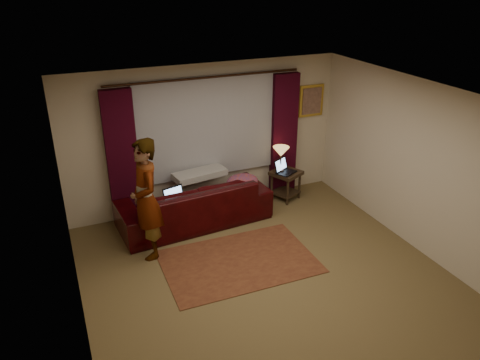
% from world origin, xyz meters
% --- Properties ---
extents(floor, '(5.00, 5.00, 0.01)m').
position_xyz_m(floor, '(0.00, 0.00, -0.01)').
color(floor, brown).
rests_on(floor, ground).
extents(ceiling, '(5.00, 5.00, 0.02)m').
position_xyz_m(ceiling, '(0.00, 0.00, 2.60)').
color(ceiling, silver).
rests_on(ceiling, ground).
extents(wall_back, '(5.00, 0.02, 2.60)m').
position_xyz_m(wall_back, '(0.00, 2.50, 1.30)').
color(wall_back, beige).
rests_on(wall_back, ground).
extents(wall_front, '(5.00, 0.02, 2.60)m').
position_xyz_m(wall_front, '(0.00, -2.50, 1.30)').
color(wall_front, beige).
rests_on(wall_front, ground).
extents(wall_left, '(0.02, 5.00, 2.60)m').
position_xyz_m(wall_left, '(-2.50, 0.00, 1.30)').
color(wall_left, beige).
rests_on(wall_left, ground).
extents(wall_right, '(0.02, 5.00, 2.60)m').
position_xyz_m(wall_right, '(2.50, 0.00, 1.30)').
color(wall_right, beige).
rests_on(wall_right, ground).
extents(sheer_curtain, '(2.50, 0.05, 1.80)m').
position_xyz_m(sheer_curtain, '(0.00, 2.44, 1.50)').
color(sheer_curtain, '#999AA0').
rests_on(sheer_curtain, wall_back).
extents(drape_left, '(0.50, 0.14, 2.30)m').
position_xyz_m(drape_left, '(-1.50, 2.39, 1.18)').
color(drape_left, black).
rests_on(drape_left, floor).
extents(drape_right, '(0.50, 0.14, 2.30)m').
position_xyz_m(drape_right, '(1.50, 2.39, 1.18)').
color(drape_right, black).
rests_on(drape_right, floor).
extents(curtain_rod, '(0.04, 0.04, 3.40)m').
position_xyz_m(curtain_rod, '(0.00, 2.39, 2.38)').
color(curtain_rod, black).
rests_on(curtain_rod, wall_back).
extents(picture_frame, '(0.50, 0.04, 0.60)m').
position_xyz_m(picture_frame, '(2.10, 2.47, 1.75)').
color(picture_frame, gold).
rests_on(picture_frame, wall_back).
extents(sofa, '(2.64, 1.30, 1.04)m').
position_xyz_m(sofa, '(-0.46, 1.89, 0.52)').
color(sofa, black).
rests_on(sofa, floor).
extents(throw_blanket, '(0.97, 0.51, 0.11)m').
position_xyz_m(throw_blanket, '(-0.25, 2.17, 1.04)').
color(throw_blanket, '#9C9A94').
rests_on(throw_blanket, sofa).
extents(clothing_pile, '(0.68, 0.59, 0.24)m').
position_xyz_m(clothing_pile, '(0.42, 1.84, 0.64)').
color(clothing_pile, brown).
rests_on(clothing_pile, sofa).
extents(laptop_sofa, '(0.45, 0.48, 0.26)m').
position_xyz_m(laptop_sofa, '(-0.79, 1.68, 0.65)').
color(laptop_sofa, black).
rests_on(laptop_sofa, sofa).
extents(area_rug, '(2.27, 1.53, 0.01)m').
position_xyz_m(area_rug, '(-0.22, 0.50, 0.01)').
color(area_rug, brown).
rests_on(area_rug, floor).
extents(end_table, '(0.65, 0.65, 0.56)m').
position_xyz_m(end_table, '(1.42, 2.09, 0.28)').
color(end_table, black).
rests_on(end_table, floor).
extents(tiffany_lamp, '(0.42, 0.42, 0.49)m').
position_xyz_m(tiffany_lamp, '(1.32, 2.14, 0.80)').
color(tiffany_lamp, '#9F8448').
rests_on(tiffany_lamp, end_table).
extents(laptop_table, '(0.50, 0.51, 0.26)m').
position_xyz_m(laptop_table, '(1.39, 2.03, 0.69)').
color(laptop_table, black).
rests_on(laptop_table, end_table).
extents(person, '(0.58, 0.58, 1.87)m').
position_xyz_m(person, '(-1.39, 1.24, 0.94)').
color(person, '#9C9A94').
rests_on(person, floor).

